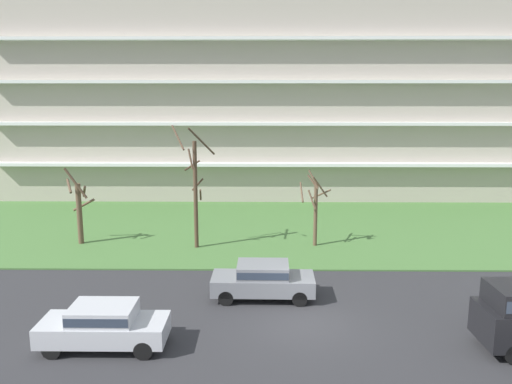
% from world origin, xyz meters
% --- Properties ---
extents(ground, '(160.00, 160.00, 0.00)m').
position_xyz_m(ground, '(0.00, 0.00, 0.00)').
color(ground, '#2D2D30').
extents(grass_lawn_strip, '(80.00, 16.00, 0.08)m').
position_xyz_m(grass_lawn_strip, '(0.00, 14.00, 0.04)').
color(grass_lawn_strip, '#477238').
rests_on(grass_lawn_strip, ground).
extents(apartment_building, '(47.07, 13.95, 15.77)m').
position_xyz_m(apartment_building, '(0.00, 28.50, 7.89)').
color(apartment_building, '#B2A899').
rests_on(apartment_building, ground).
extents(tree_far_left, '(1.46, 1.49, 4.63)m').
position_xyz_m(tree_far_left, '(-12.16, 10.41, 2.14)').
color(tree_far_left, brown).
rests_on(tree_far_left, ground).
extents(tree_left, '(2.47, 1.97, 6.97)m').
position_xyz_m(tree_left, '(-5.36, 9.67, 3.54)').
color(tree_left, '#4C3828').
rests_on(tree_left, ground).
extents(tree_center, '(1.76, 1.74, 4.50)m').
position_xyz_m(tree_center, '(1.37, 10.14, 2.33)').
color(tree_center, brown).
rests_on(tree_center, ground).
extents(sedan_silver_near_left, '(4.40, 1.81, 1.57)m').
position_xyz_m(sedan_silver_near_left, '(-7.11, -2.00, 0.87)').
color(sedan_silver_near_left, '#B7BABF').
rests_on(sedan_silver_near_left, ground).
extents(sedan_gray_center_right, '(4.42, 1.86, 1.57)m').
position_xyz_m(sedan_gray_center_right, '(-1.57, 2.50, 0.87)').
color(sedan_gray_center_right, slate).
rests_on(sedan_gray_center_right, ground).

